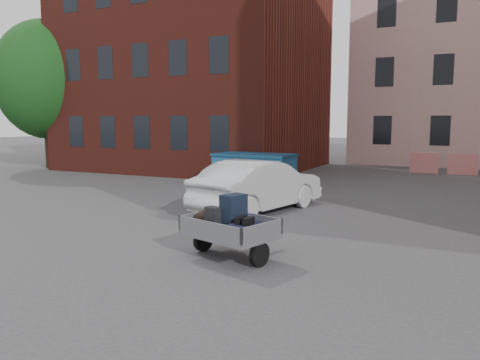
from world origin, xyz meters
The scene contains 8 objects.
ground centered at (0.00, 0.00, 0.00)m, with size 120.00×120.00×0.00m, color #38383A.
building_brick centered at (-9.00, 13.00, 7.00)m, with size 12.00×10.00×14.00m, color #591E16.
far_building centered at (-20.00, 22.00, 4.00)m, with size 6.00×6.00×8.00m, color maroon.
tree centered at (-16.00, 9.00, 5.17)m, with size 5.28×5.28×8.30m.
barriers centered at (4.20, 15.00, 0.50)m, with size 4.70×0.18×1.00m.
trailer centered at (0.49, -1.76, 0.61)m, with size 1.85×1.97×1.20m.
dumpster centered at (-2.98, 7.10, 0.64)m, with size 3.14×1.77×1.28m.
silver_car centered at (-0.84, 2.66, 0.72)m, with size 1.53×4.40×1.45m, color #B4B7BC.
Camera 1 is at (4.35, -9.23, 2.53)m, focal length 35.00 mm.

